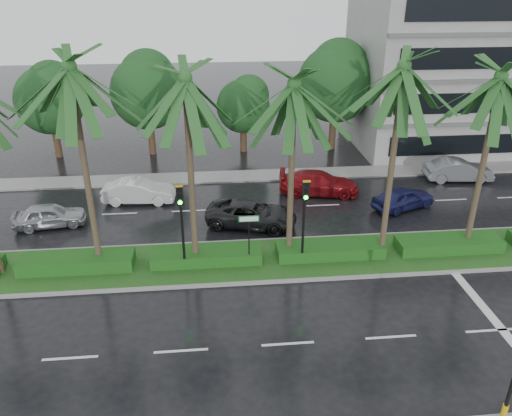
{
  "coord_description": "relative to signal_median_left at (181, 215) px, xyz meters",
  "views": [
    {
      "loc": [
        -2.62,
        -19.59,
        12.7
      ],
      "look_at": [
        -0.58,
        1.5,
        2.63
      ],
      "focal_mm": 35.0,
      "sensor_mm": 36.0,
      "label": 1
    }
  ],
  "objects": [
    {
      "name": "ground",
      "position": [
        4.0,
        -0.3,
        -3.0
      ],
      "size": [
        120.0,
        120.0,
        0.0
      ],
      "primitive_type": "plane",
      "color": "black",
      "rests_on": "ground"
    },
    {
      "name": "far_sidewalk",
      "position": [
        4.0,
        11.7,
        -2.94
      ],
      "size": [
        40.0,
        2.0,
        0.12
      ],
      "primitive_type": "cube",
      "color": "slate",
      "rests_on": "ground"
    },
    {
      "name": "median",
      "position": [
        4.0,
        0.7,
        -2.92
      ],
      "size": [
        36.0,
        4.0,
        0.15
      ],
      "color": "gray",
      "rests_on": "ground"
    },
    {
      "name": "hedge",
      "position": [
        4.0,
        0.7,
        -2.55
      ],
      "size": [
        35.2,
        1.4,
        0.6
      ],
      "color": "#144413",
      "rests_on": "median"
    },
    {
      "name": "lane_markings",
      "position": [
        7.04,
        -0.73,
        -2.99
      ],
      "size": [
        34.0,
        13.06,
        0.01
      ],
      "color": "silver",
      "rests_on": "ground"
    },
    {
      "name": "palm_row",
      "position": [
        2.75,
        0.72,
        5.25
      ],
      "size": [
        26.3,
        4.2,
        10.0
      ],
      "color": "#403725",
      "rests_on": "median"
    },
    {
      "name": "signal_median_left",
      "position": [
        0.0,
        0.0,
        0.0
      ],
      "size": [
        0.34,
        0.42,
        4.36
      ],
      "color": "black",
      "rests_on": "median"
    },
    {
      "name": "signal_median_right",
      "position": [
        5.5,
        0.0,
        0.0
      ],
      "size": [
        0.34,
        0.42,
        4.36
      ],
      "color": "black",
      "rests_on": "median"
    },
    {
      "name": "street_sign",
      "position": [
        3.0,
        0.18,
        -0.87
      ],
      "size": [
        0.95,
        0.09,
        2.6
      ],
      "color": "black",
      "rests_on": "median"
    },
    {
      "name": "bg_trees",
      "position": [
        5.03,
        17.29,
        1.9
      ],
      "size": [
        33.1,
        5.78,
        8.36
      ],
      "color": "#3E2C1C",
      "rests_on": "ground"
    },
    {
      "name": "building",
      "position": [
        21.0,
        17.7,
        3.0
      ],
      "size": [
        16.0,
        10.0,
        12.0
      ],
      "primitive_type": "cube",
      "color": "gray",
      "rests_on": "ground"
    },
    {
      "name": "car_silver",
      "position": [
        -7.5,
        5.51,
        -2.35
      ],
      "size": [
        2.1,
        4.0,
        1.3
      ],
      "primitive_type": "imported",
      "rotation": [
        0.0,
        0.0,
        1.72
      ],
      "color": "#9FA1A7",
      "rests_on": "ground"
    },
    {
      "name": "car_white",
      "position": [
        -3.0,
        8.26,
        -2.29
      ],
      "size": [
        1.78,
        4.38,
        1.41
      ],
      "primitive_type": "imported",
      "rotation": [
        0.0,
        0.0,
        1.5
      ],
      "color": "silver",
      "rests_on": "ground"
    },
    {
      "name": "car_darkgrey",
      "position": [
        3.5,
        4.54,
        -2.31
      ],
      "size": [
        3.53,
        5.39,
        1.38
      ],
      "primitive_type": "imported",
      "rotation": [
        0.0,
        0.0,
        1.3
      ],
      "color": "black",
      "rests_on": "ground"
    },
    {
      "name": "car_red",
      "position": [
        8.09,
        8.47,
        -2.28
      ],
      "size": [
        2.87,
        5.23,
        1.44
      ],
      "primitive_type": "imported",
      "rotation": [
        0.0,
        0.0,
        1.39
      ],
      "color": "maroon",
      "rests_on": "ground"
    },
    {
      "name": "car_blue",
      "position": [
        12.59,
        5.88,
        -2.34
      ],
      "size": [
        2.89,
        4.18,
        1.32
      ],
      "primitive_type": "imported",
      "rotation": [
        0.0,
        0.0,
        1.95
      ],
      "color": "#1A1D50",
      "rests_on": "ground"
    },
    {
      "name": "car_grey",
      "position": [
        17.81,
        9.74,
        -2.27
      ],
      "size": [
        1.89,
        4.51,
        1.45
      ],
      "primitive_type": "imported",
      "rotation": [
        0.0,
        0.0,
        1.49
      ],
      "color": "slate",
      "rests_on": "ground"
    }
  ]
}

